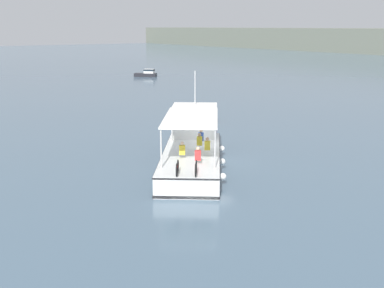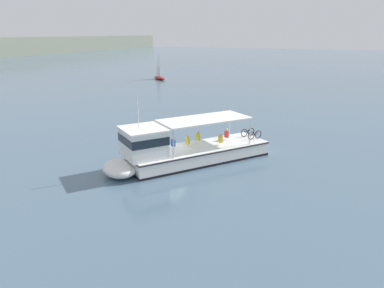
% 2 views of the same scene
% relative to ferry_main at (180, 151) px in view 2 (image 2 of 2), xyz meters
% --- Properties ---
extents(ground_plane, '(400.00, 400.00, 0.00)m').
position_rel_ferry_main_xyz_m(ground_plane, '(0.14, 1.18, -1.02)').
color(ground_plane, slate).
extents(ferry_main, '(11.95, 10.22, 5.32)m').
position_rel_ferry_main_xyz_m(ferry_main, '(0.00, 0.00, 0.00)').
color(ferry_main, white).
rests_on(ferry_main, ground).
extents(sailboat_horizon_east, '(4.13, 4.60, 5.40)m').
position_rel_ferry_main_xyz_m(sailboat_horizon_east, '(43.39, 24.66, -0.48)').
color(sailboat_horizon_east, maroon).
rests_on(sailboat_horizon_east, ground).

